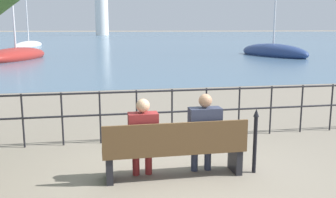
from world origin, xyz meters
name	(u,v)px	position (x,y,z in m)	size (l,w,h in m)	color
ground_plane	(174,176)	(0.00, 0.00, 0.00)	(1000.00, 1000.00, 0.00)	gray
harbor_water	(98,34)	(0.00, 158.51, 0.00)	(600.00, 300.00, 0.01)	slate
park_bench	(175,150)	(0.00, -0.07, 0.45)	(2.19, 0.45, 0.90)	brown
seated_person_left	(143,135)	(-0.48, 0.01, 0.68)	(0.44, 0.35, 1.24)	maroon
seated_person_right	(204,130)	(0.48, 0.01, 0.70)	(0.49, 0.35, 1.28)	#2D3347
promenade_railing	(155,107)	(0.00, 1.94, 0.69)	(15.28, 0.04, 1.05)	black
closed_umbrella	(255,137)	(1.28, -0.10, 0.58)	(0.09, 0.09, 1.04)	black
sailboat_1	(29,45)	(-9.30, 44.32, 0.27)	(3.24, 8.64, 10.22)	white
sailboat_2	(16,55)	(-6.94, 24.21, 0.30)	(4.71, 8.22, 11.75)	maroon
sailboat_3	(273,52)	(13.58, 24.07, 0.32)	(3.93, 8.34, 9.02)	navy
harbor_lighthouse	(101,6)	(1.56, 134.20, 10.24)	(4.64, 4.64, 22.01)	white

